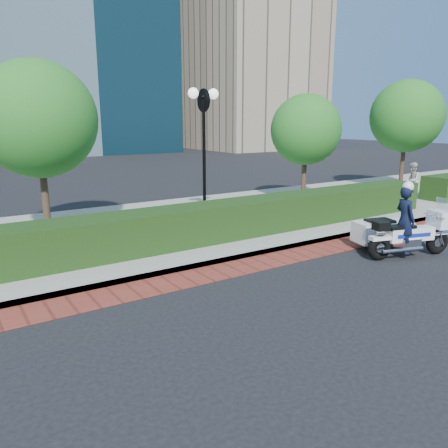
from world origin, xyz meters
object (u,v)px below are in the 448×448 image
tree_b (38,120)px  police_motorcycle (398,229)px  tree_d (407,116)px  lamppost (204,136)px  pedestrian (412,181)px  tree_c (306,130)px

tree_b → police_motorcycle: size_ratio=2.06×
tree_d → police_motorcycle: size_ratio=2.18×
lamppost → tree_d: 12.09m
tree_b → lamppost: bearing=-16.1°
tree_b → pedestrian: 14.65m
tree_c → pedestrian: size_ratio=2.77×
tree_b → tree_c: bearing=-0.0°
tree_b → tree_d: 16.50m
pedestrian → police_motorcycle: bearing=0.7°
tree_d → police_motorcycle: tree_d is taller
tree_d → pedestrian: (-2.21, -2.05, -2.68)m
police_motorcycle → lamppost: bearing=135.5°
tree_b → pedestrian: bearing=-8.1°
police_motorcycle → tree_d: bearing=50.8°
lamppost → pedestrian: lamppost is taller
tree_b → tree_d: (16.50, 0.00, 0.18)m
lamppost → police_motorcycle: lamppost is taller
police_motorcycle → pedestrian: (6.96, 4.29, 0.26)m
lamppost → tree_c: 5.65m
lamppost → tree_b: (-4.50, 1.30, 0.48)m
lamppost → tree_b: 4.71m
tree_c → tree_d: tree_d is taller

